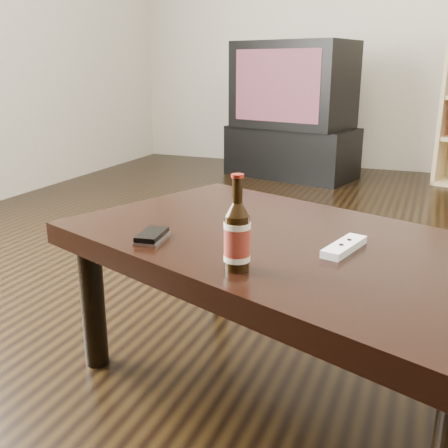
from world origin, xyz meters
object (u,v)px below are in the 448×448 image
at_px(phone, 152,236).
at_px(tv_stand, 292,152).
at_px(beer_bottle, 237,237).
at_px(tv, 294,85).
at_px(remote, 344,247).
at_px(coffee_table, 293,262).

bearing_deg(phone, tv_stand, 89.59).
bearing_deg(beer_bottle, tv_stand, 102.50).
height_order(tv, remote, tv).
height_order(tv, beer_bottle, tv).
bearing_deg(coffee_table, tv, 104.69).
bearing_deg(remote, coffee_table, -179.79).
bearing_deg(coffee_table, phone, -158.42).
relative_size(tv_stand, coffee_table, 0.73).
distance_m(tv_stand, tv, 0.53).
bearing_deg(tv_stand, phone, -67.65).
height_order(tv_stand, beer_bottle, beer_bottle).
distance_m(tv_stand, remote, 3.09).
distance_m(tv, beer_bottle, 3.23).
xyz_separation_m(tv_stand, beer_bottle, (0.70, -3.15, 0.32)).
xyz_separation_m(tv, remote, (0.89, -2.94, -0.27)).
height_order(tv, coffee_table, tv).
height_order(tv, phone, tv).
bearing_deg(tv_stand, beer_bottle, -63.17).
bearing_deg(remote, tv_stand, 121.67).
relative_size(beer_bottle, phone, 1.72).
bearing_deg(beer_bottle, remote, 46.71).
height_order(tv_stand, coffee_table, coffee_table).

